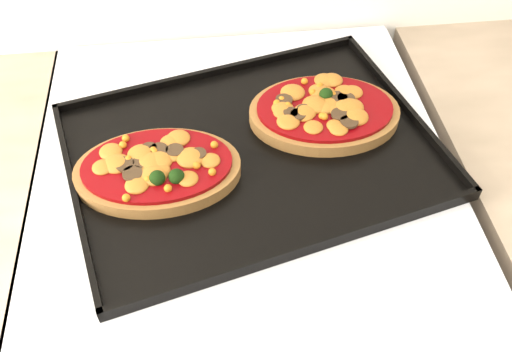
{
  "coord_description": "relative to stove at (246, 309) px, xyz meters",
  "views": [
    {
      "loc": [
        -0.06,
        1.13,
        1.5
      ],
      "look_at": [
        -0.0,
        1.65,
        0.92
      ],
      "focal_mm": 40.0,
      "sensor_mm": 36.0,
      "label": 1
    }
  ],
  "objects": [
    {
      "name": "baking_tray",
      "position": [
        0.01,
        -0.0,
        0.47
      ],
      "size": [
        0.58,
        0.49,
        0.02
      ],
      "primitive_type": "cube",
      "rotation": [
        0.0,
        0.0,
        0.25
      ],
      "color": "black",
      "rests_on": "stove"
    },
    {
      "name": "stove",
      "position": [
        0.0,
        0.0,
        0.0
      ],
      "size": [
        0.6,
        0.6,
        0.91
      ],
      "primitive_type": "cube",
      "color": "white",
      "rests_on": "floor"
    },
    {
      "name": "pizza_right",
      "position": [
        0.13,
        0.05,
        0.48
      ],
      "size": [
        0.24,
        0.18,
        0.03
      ],
      "primitive_type": null,
      "rotation": [
        0.0,
        0.0,
        -0.07
      ],
      "color": "olive",
      "rests_on": "baking_tray"
    },
    {
      "name": "pizza_left",
      "position": [
        -0.12,
        -0.04,
        0.48
      ],
      "size": [
        0.23,
        0.15,
        0.03
      ],
      "primitive_type": null,
      "rotation": [
        0.0,
        0.0,
        -0.01
      ],
      "color": "olive",
      "rests_on": "baking_tray"
    }
  ]
}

